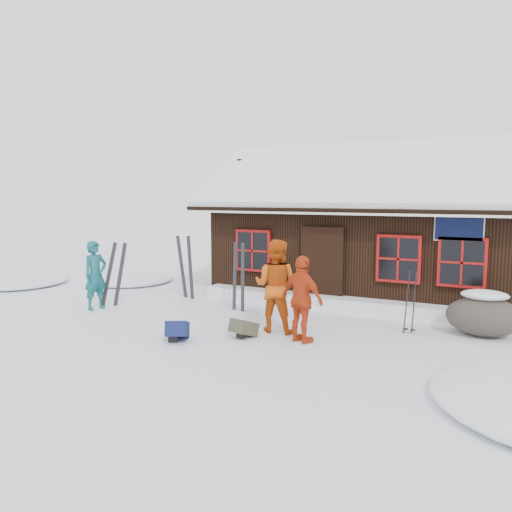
% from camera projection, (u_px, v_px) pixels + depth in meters
% --- Properties ---
extents(ground, '(120.00, 120.00, 0.00)m').
position_uv_depth(ground, '(246.00, 324.00, 11.12)').
color(ground, white).
rests_on(ground, ground).
extents(mountain_hut, '(8.90, 6.09, 4.42)m').
position_uv_depth(mountain_hut, '(372.00, 239.00, 14.63)').
color(mountain_hut, black).
rests_on(mountain_hut, ground).
extents(snow_drift, '(7.60, 0.60, 0.35)m').
position_uv_depth(snow_drift, '(342.00, 303.00, 12.40)').
color(snow_drift, white).
rests_on(snow_drift, ground).
extents(snow_mounds, '(20.60, 13.20, 0.48)m').
position_uv_depth(snow_mounds, '(343.00, 314.00, 12.01)').
color(snow_mounds, white).
rests_on(snow_mounds, ground).
extents(skier_teal, '(0.52, 0.70, 1.73)m').
position_uv_depth(skier_teal, '(96.00, 275.00, 12.46)').
color(skier_teal, '#13525C').
rests_on(skier_teal, ground).
extents(skier_orange_left, '(1.00, 0.80, 1.95)m').
position_uv_depth(skier_orange_left, '(276.00, 286.00, 10.40)').
color(skier_orange_left, '#BD490D').
rests_on(skier_orange_left, ground).
extents(skier_orange_right, '(1.08, 0.74, 1.70)m').
position_uv_depth(skier_orange_right, '(302.00, 299.00, 9.62)').
color(skier_orange_right, '#BE3713').
rests_on(skier_orange_right, ground).
extents(skier_crouched, '(0.61, 0.49, 1.09)m').
position_uv_depth(skier_crouched, '(277.00, 284.00, 12.96)').
color(skier_crouched, black).
rests_on(skier_crouched, ground).
extents(boulder, '(1.46, 1.10, 0.85)m').
position_uv_depth(boulder, '(484.00, 315.00, 10.13)').
color(boulder, '#483F39').
rests_on(boulder, ground).
extents(ski_pair_left, '(0.64, 0.40, 1.71)m').
position_uv_depth(ski_pair_left, '(114.00, 275.00, 12.79)').
color(ski_pair_left, black).
rests_on(ski_pair_left, ground).
extents(ski_pair_mid, '(0.58, 0.13, 1.79)m').
position_uv_depth(ski_pair_mid, '(186.00, 268.00, 13.85)').
color(ski_pair_mid, black).
rests_on(ski_pair_mid, ground).
extents(ski_pair_right, '(0.42, 0.17, 1.76)m').
position_uv_depth(ski_pair_right, '(239.00, 278.00, 12.29)').
color(ski_pair_right, black).
rests_on(ski_pair_right, ground).
extents(ski_poles, '(0.24, 0.12, 1.37)m').
position_uv_depth(ski_poles, '(410.00, 303.00, 10.29)').
color(ski_poles, black).
rests_on(ski_poles, ground).
extents(backpack_blue, '(0.63, 0.68, 0.30)m').
position_uv_depth(backpack_blue, '(178.00, 333.00, 9.82)').
color(backpack_blue, '#11194B').
rests_on(backpack_blue, ground).
extents(backpack_olive, '(0.49, 0.58, 0.27)m').
position_uv_depth(backpack_olive, '(244.00, 331.00, 10.05)').
color(backpack_olive, '#3F3D2D').
rests_on(backpack_olive, ground).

